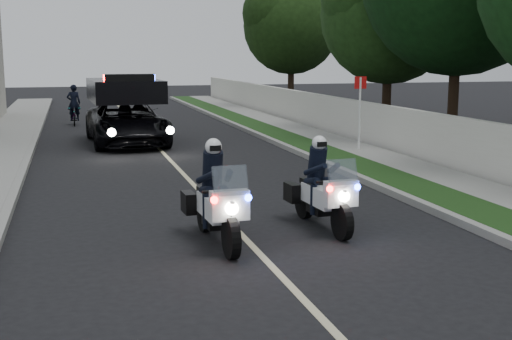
{
  "coord_description": "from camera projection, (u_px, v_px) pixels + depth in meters",
  "views": [
    {
      "loc": [
        -2.79,
        -7.86,
        3.14
      ],
      "look_at": [
        0.49,
        4.09,
        1.0
      ],
      "focal_mm": 47.23,
      "sensor_mm": 36.0,
      "label": 1
    }
  ],
  "objects": [
    {
      "name": "sign_post",
      "position": [
        359.0,
        154.0,
        21.47
      ],
      "size": [
        0.44,
        0.44,
        2.53
      ],
      "primitive_type": null,
      "rotation": [
        0.0,
        0.0,
        -0.12
      ],
      "color": "#B81B0D",
      "rests_on": "ground"
    },
    {
      "name": "grass_verge",
      "position": [
        345.0,
        161.0,
        19.47
      ],
      "size": [
        1.2,
        60.0,
        0.16
      ],
      "primitive_type": "cube",
      "color": "#193814",
      "rests_on": "ground"
    },
    {
      "name": "tree_right_c",
      "position": [
        451.0,
        144.0,
        23.63
      ],
      "size": [
        6.88,
        6.88,
        11.0
      ],
      "primitive_type": null,
      "rotation": [
        0.0,
        0.0,
        -0.04
      ],
      "color": "black",
      "rests_on": "ground"
    },
    {
      "name": "bicycle",
      "position": [
        75.0,
        125.0,
        29.99
      ],
      "size": [
        0.54,
        1.56,
        0.81
      ],
      "primitive_type": "imported",
      "rotation": [
        0.0,
        0.0,
        0.0
      ],
      "color": "black",
      "rests_on": "ground"
    },
    {
      "name": "tree_right_d",
      "position": [
        385.0,
        133.0,
        27.17
      ],
      "size": [
        6.06,
        6.06,
        9.02
      ],
      "primitive_type": null,
      "rotation": [
        0.0,
        0.0,
        -0.13
      ],
      "color": "#1F4316",
      "rests_on": "ground"
    },
    {
      "name": "police_moto_right",
      "position": [
        321.0,
        228.0,
        12.3
      ],
      "size": [
        0.82,
        2.03,
        1.69
      ],
      "primitive_type": null,
      "rotation": [
        0.0,
        0.0,
        0.06
      ],
      "color": "white",
      "rests_on": "ground"
    },
    {
      "name": "police_moto_left",
      "position": [
        217.0,
        244.0,
        11.3
      ],
      "size": [
        0.83,
        2.11,
        1.77
      ],
      "primitive_type": null,
      "rotation": [
        0.0,
        0.0,
        0.05
      ],
      "color": "silver",
      "rests_on": "ground"
    },
    {
      "name": "ground",
      "position": [
        303.0,
        299.0,
        8.73
      ],
      "size": [
        120.0,
        120.0,
        0.0
      ],
      "primitive_type": "plane",
      "color": "black",
      "rests_on": "ground"
    },
    {
      "name": "police_suv",
      "position": [
        128.0,
        144.0,
        23.73
      ],
      "size": [
        2.78,
        5.58,
        2.66
      ],
      "primitive_type": "imported",
      "rotation": [
        0.0,
        0.0,
        0.05
      ],
      "color": "black",
      "rests_on": "ground"
    },
    {
      "name": "cyclist",
      "position": [
        75.0,
        125.0,
        29.99
      ],
      "size": [
        0.6,
        0.41,
        1.61
      ],
      "primitive_type": "imported",
      "rotation": [
        0.0,
        0.0,
        3.19
      ],
      "color": "black",
      "rests_on": "ground"
    },
    {
      "name": "sidewalk_right",
      "position": [
        386.0,
        159.0,
        19.81
      ],
      "size": [
        1.4,
        60.0,
        0.16
      ],
      "primitive_type": "cube",
      "color": "gray",
      "rests_on": "ground"
    },
    {
      "name": "lane_marking",
      "position": [
        181.0,
        171.0,
        18.23
      ],
      "size": [
        0.12,
        50.0,
        0.01
      ],
      "primitive_type": "cube",
      "color": "#BFB78C",
      "rests_on": "ground"
    },
    {
      "name": "property_wall",
      "position": [
        418.0,
        136.0,
        19.96
      ],
      "size": [
        0.22,
        60.0,
        1.5
      ],
      "primitive_type": "cube",
      "color": "beige",
      "rests_on": "ground"
    },
    {
      "name": "tree_right_e",
      "position": [
        291.0,
        109.0,
        39.08
      ],
      "size": [
        6.84,
        6.84,
        9.14
      ],
      "primitive_type": null,
      "rotation": [
        0.0,
        0.0,
        -0.3
      ],
      "color": "#193410",
      "rests_on": "ground"
    },
    {
      "name": "curb_left",
      "position": [
        21.0,
        176.0,
        17.15
      ],
      "size": [
        0.2,
        60.0,
        0.15
      ],
      "primitive_type": "cube",
      "color": "gray",
      "rests_on": "ground"
    },
    {
      "name": "curb_right",
      "position": [
        323.0,
        162.0,
        19.29
      ],
      "size": [
        0.2,
        60.0,
        0.15
      ],
      "primitive_type": "cube",
      "color": "gray",
      "rests_on": "ground"
    }
  ]
}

